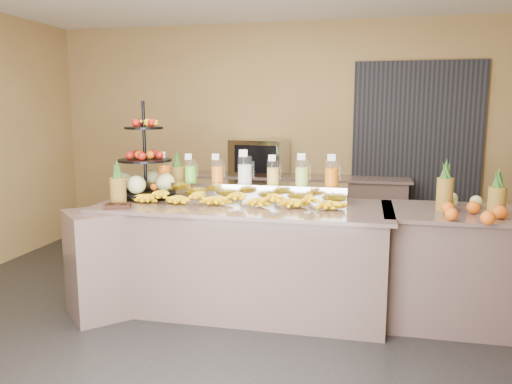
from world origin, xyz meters
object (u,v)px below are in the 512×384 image
(condiment_caddy, at_px, (118,206))
(right_fruit_pile, at_px, (469,205))
(banana_heap, at_px, (236,197))
(fruit_stand, at_px, (150,173))
(oven_warmer, at_px, (259,157))
(pitcher_tray, at_px, (245,191))

(condiment_caddy, bearing_deg, right_fruit_pile, 5.95)
(banana_heap, distance_m, fruit_stand, 0.92)
(fruit_stand, relative_size, right_fruit_pile, 1.76)
(condiment_caddy, relative_size, oven_warmer, 0.31)
(banana_heap, height_order, fruit_stand, fruit_stand)
(pitcher_tray, xyz_separation_m, banana_heap, (-0.00, -0.30, -0.01))
(condiment_caddy, bearing_deg, pitcher_tray, 34.59)
(banana_heap, height_order, right_fruit_pile, right_fruit_pile)
(fruit_stand, xyz_separation_m, right_fruit_pile, (2.74, -0.25, -0.14))
(condiment_caddy, bearing_deg, banana_heap, 20.18)
(banana_heap, xyz_separation_m, right_fruit_pile, (1.86, -0.05, 0.02))
(pitcher_tray, bearing_deg, right_fruit_pile, -10.73)
(fruit_stand, distance_m, right_fruit_pile, 2.75)
(oven_warmer, bearing_deg, banana_heap, -76.46)
(pitcher_tray, xyz_separation_m, oven_warmer, (-0.22, 1.67, 0.14))
(pitcher_tray, relative_size, banana_heap, 1.01)
(fruit_stand, bearing_deg, pitcher_tray, 22.13)
(oven_warmer, bearing_deg, pitcher_tray, -75.29)
(right_fruit_pile, height_order, oven_warmer, oven_warmer)
(condiment_caddy, xyz_separation_m, oven_warmer, (0.71, 2.31, 0.20))
(right_fruit_pile, xyz_separation_m, oven_warmer, (-2.07, 2.02, 0.14))
(right_fruit_pile, bearing_deg, banana_heap, 178.42)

